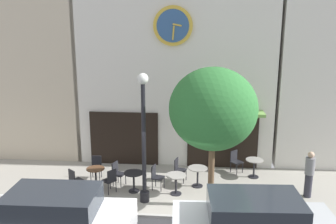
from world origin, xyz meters
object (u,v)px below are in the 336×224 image
at_px(street_lamp, 144,139).
at_px(cafe_table_center_right, 198,173).
at_px(cafe_chair_mid_row, 156,175).
at_px(pedestrian_grey, 309,174).
at_px(cafe_table_rightmost, 176,180).
at_px(cafe_chair_outer, 96,166).
at_px(cafe_chair_near_lamp, 235,160).
at_px(cafe_table_center, 96,174).
at_px(cafe_table_near_curb, 254,165).
at_px(street_tree, 213,109).
at_px(cafe_chair_corner, 179,168).
at_px(cafe_chair_near_tree, 74,179).
at_px(parked_car_white, 54,218).
at_px(cafe_table_center_left, 134,178).
at_px(cafe_chair_right_end, 110,179).
at_px(cafe_chair_by_entrance, 117,172).

distance_m(street_lamp, cafe_table_center_right, 2.82).
height_order(cafe_chair_mid_row, pedestrian_grey, pedestrian_grey).
relative_size(cafe_table_rightmost, cafe_chair_outer, 0.82).
bearing_deg(cafe_chair_near_lamp, cafe_table_center, -160.34).
bearing_deg(cafe_table_near_curb, street_tree, -125.76).
xyz_separation_m(street_lamp, cafe_chair_outer, (-2.18, 1.72, -1.71)).
relative_size(cafe_chair_mid_row, cafe_chair_near_lamp, 1.00).
bearing_deg(street_tree, cafe_chair_corner, 122.74).
relative_size(cafe_chair_near_tree, pedestrian_grey, 0.54).
height_order(street_lamp, parked_car_white, street_lamp).
xyz_separation_m(cafe_table_center_left, cafe_table_center_right, (2.29, 0.64, 0.01)).
height_order(cafe_table_center_left, cafe_chair_right_end, cafe_chair_right_end).
bearing_deg(pedestrian_grey, cafe_table_center_left, -178.60).
height_order(street_lamp, cafe_chair_by_entrance, street_lamp).
height_order(cafe_chair_near_tree, pedestrian_grey, pedestrian_grey).
bearing_deg(cafe_chair_right_end, pedestrian_grey, 2.71).
distance_m(cafe_table_center, cafe_chair_mid_row, 2.25).
distance_m(street_tree, cafe_table_rightmost, 3.11).
xyz_separation_m(cafe_table_near_curb, cafe_chair_corner, (-2.95, -0.62, 0.01)).
xyz_separation_m(street_tree, cafe_table_center_right, (-0.44, 1.42, -2.78)).
height_order(cafe_chair_by_entrance, pedestrian_grey, pedestrian_grey).
relative_size(street_tree, cafe_chair_right_end, 5.16).
height_order(cafe_table_rightmost, cafe_chair_near_tree, cafe_chair_near_tree).
bearing_deg(cafe_chair_near_tree, cafe_table_rightmost, 3.63).
relative_size(cafe_chair_near_lamp, cafe_chair_by_entrance, 1.00).
distance_m(street_lamp, pedestrian_grey, 5.88).
distance_m(cafe_table_center_left, cafe_chair_by_entrance, 0.86).
bearing_deg(cafe_chair_mid_row, cafe_table_center_left, -159.05).
xyz_separation_m(cafe_table_center, cafe_table_center_right, (3.76, 0.39, 0.02)).
bearing_deg(cafe_table_center_left, parked_car_white, -115.20).
xyz_separation_m(cafe_chair_by_entrance, cafe_chair_near_tree, (-1.38, -0.78, 0.00)).
height_order(cafe_table_center_left, cafe_chair_near_tree, cafe_chair_near_tree).
distance_m(cafe_chair_by_entrance, cafe_chair_right_end, 0.67).
distance_m(cafe_table_near_curb, cafe_chair_corner, 3.01).
relative_size(street_tree, cafe_table_center, 6.31).
bearing_deg(cafe_chair_corner, cafe_table_near_curb, 11.94).
relative_size(street_tree, cafe_table_near_curb, 6.27).
relative_size(cafe_table_rightmost, pedestrian_grey, 0.44).
xyz_separation_m(cafe_table_center, cafe_table_near_curb, (5.98, 1.42, 0.01)).
relative_size(cafe_table_center_right, cafe_chair_near_tree, 0.82).
bearing_deg(cafe_chair_right_end, cafe_chair_mid_row, 16.67).
relative_size(cafe_chair_mid_row, cafe_chair_right_end, 1.00).
relative_size(cafe_table_center, cafe_chair_near_lamp, 0.82).
distance_m(cafe_table_center_left, cafe_chair_outer, 1.96).
xyz_separation_m(cafe_chair_by_entrance, pedestrian_grey, (6.86, -0.33, 0.33)).
height_order(cafe_table_center_left, cafe_chair_mid_row, cafe_chair_mid_row).
relative_size(cafe_table_near_curb, cafe_chair_right_end, 0.82).
bearing_deg(cafe_chair_outer, street_lamp, -38.23).
distance_m(cafe_chair_mid_row, cafe_chair_near_tree, 2.93).
bearing_deg(cafe_table_near_curb, cafe_table_center, -166.60).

